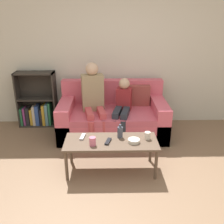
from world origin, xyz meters
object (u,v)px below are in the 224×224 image
(coffee_table, at_px, (111,144))
(cup_near, at_px, (147,136))
(tv_remote_0, at_px, (108,141))
(bookshelf, at_px, (38,106))
(person_adult, at_px, (93,96))
(bottle, at_px, (120,132))
(person_child, at_px, (123,105))
(tv_remote_1, at_px, (83,137))
(couch, at_px, (113,118))
(cup_far, at_px, (93,141))
(snack_bowl, at_px, (134,141))

(coffee_table, relative_size, cup_near, 12.20)
(tv_remote_0, bearing_deg, bookshelf, 145.29)
(person_adult, relative_size, bottle, 6.74)
(person_child, distance_m, cup_near, 0.97)
(coffee_table, relative_size, tv_remote_1, 6.79)
(couch, height_order, person_adult, person_adult)
(person_adult, height_order, cup_far, person_adult)
(tv_remote_1, bearing_deg, cup_far, -46.95)
(bookshelf, height_order, person_child, bookshelf)
(tv_remote_1, bearing_deg, bookshelf, 132.68)
(tv_remote_0, distance_m, tv_remote_1, 0.36)
(cup_near, bearing_deg, bookshelf, 140.79)
(couch, bearing_deg, tv_remote_1, -112.73)
(cup_near, relative_size, snack_bowl, 0.65)
(bottle, bearing_deg, snack_bowl, -40.39)
(bottle, bearing_deg, cup_near, -8.75)
(tv_remote_1, distance_m, snack_bowl, 0.67)
(tv_remote_0, bearing_deg, bottle, 55.13)
(person_child, distance_m, bottle, 0.88)
(bookshelf, relative_size, person_adult, 0.81)
(couch, distance_m, coffee_table, 1.12)
(cup_near, distance_m, bottle, 0.36)
(bookshelf, bearing_deg, tv_remote_0, -50.14)
(person_child, distance_m, cup_far, 1.17)
(bookshelf, height_order, cup_near, bookshelf)
(bookshelf, xyz_separation_m, cup_near, (1.80, -1.47, 0.12))
(snack_bowl, bearing_deg, cup_near, 25.39)
(coffee_table, bearing_deg, cup_near, 5.09)
(bottle, bearing_deg, person_child, 84.48)
(person_adult, distance_m, bottle, 1.02)
(cup_near, bearing_deg, coffee_table, -174.91)
(cup_far, relative_size, tv_remote_1, 0.62)
(cup_near, relative_size, bottle, 0.53)
(person_adult, distance_m, cup_far, 1.15)
(coffee_table, distance_m, snack_bowl, 0.30)
(bookshelf, bearing_deg, couch, -16.16)
(tv_remote_1, bearing_deg, tv_remote_0, -13.10)
(snack_bowl, bearing_deg, coffee_table, 170.90)
(tv_remote_0, distance_m, snack_bowl, 0.32)
(cup_far, height_order, tv_remote_1, cup_far)
(tv_remote_0, bearing_deg, person_child, 91.94)
(person_child, xyz_separation_m, snack_bowl, (0.08, -1.02, -0.10))
(coffee_table, height_order, tv_remote_1, tv_remote_1)
(coffee_table, height_order, bottle, bottle)
(bookshelf, distance_m, person_child, 1.63)
(couch, height_order, coffee_table, couch)
(person_child, xyz_separation_m, tv_remote_0, (-0.24, -1.01, -0.11))
(tv_remote_1, bearing_deg, cup_near, 4.75)
(cup_near, xyz_separation_m, snack_bowl, (-0.19, -0.09, -0.03))
(coffee_table, distance_m, bottle, 0.20)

